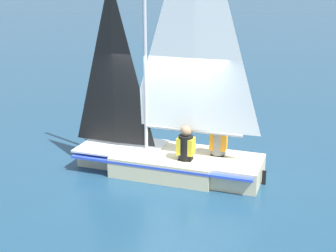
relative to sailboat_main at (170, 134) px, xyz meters
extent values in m
plane|color=navy|center=(0.00, -0.03, -0.86)|extent=(260.00, 260.00, 0.00)
cube|color=beige|center=(0.00, -0.03, -0.65)|extent=(1.63, 2.29, 0.43)
cube|color=beige|center=(0.13, -1.57, -0.65)|extent=(0.87, 0.97, 0.43)
cube|color=beige|center=(-0.12, 1.51, -0.65)|extent=(1.31, 1.01, 0.43)
cube|color=blue|center=(0.00, -0.03, -0.51)|extent=(1.78, 3.99, 0.05)
cube|color=silver|center=(0.09, -1.12, -0.41)|extent=(1.48, 1.89, 0.04)
cylinder|color=#B7B7BC|center=(0.04, -0.53, 2.27)|extent=(0.08, 0.08, 5.40)
cylinder|color=#B7B7BC|center=(-0.04, 0.51, 0.13)|extent=(0.24, 2.09, 0.07)
pyramid|color=white|center=(-0.04, 0.51, 2.51)|extent=(0.21, 1.98, 4.70)
pyramid|color=black|center=(0.10, -1.27, 1.45)|extent=(0.16, 1.34, 3.56)
cube|color=black|center=(-0.17, 2.02, -0.71)|extent=(0.04, 0.08, 0.30)
cube|color=black|center=(0.22, 0.46, -0.63)|extent=(0.26, 0.30, 0.45)
cylinder|color=black|center=(0.22, 0.46, -0.16)|extent=(0.32, 0.32, 0.50)
cube|color=yellow|center=(0.22, 0.46, -0.13)|extent=(0.29, 0.36, 0.35)
sphere|color=#A87A56|center=(0.22, 0.46, 0.19)|extent=(0.22, 0.22, 0.22)
cube|color=black|center=(-0.32, 0.98, -0.63)|extent=(0.26, 0.30, 0.45)
cylinder|color=gray|center=(-0.32, 0.98, -0.16)|extent=(0.32, 0.32, 0.50)
cube|color=orange|center=(-0.32, 0.98, -0.13)|extent=(0.29, 0.36, 0.35)
sphere|color=#A87A56|center=(-0.32, 0.98, 0.19)|extent=(0.22, 0.22, 0.22)
cylinder|color=black|center=(-0.32, 0.98, 0.27)|extent=(0.23, 0.23, 0.06)
camera|label=1|loc=(8.58, 3.76, 3.16)|focal=50.00mm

